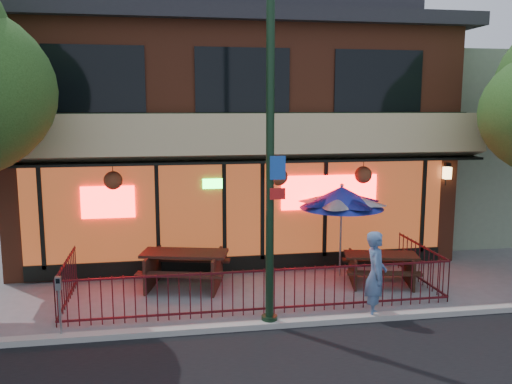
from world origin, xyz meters
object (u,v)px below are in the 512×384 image
Objects in this scene: patio_umbrella at (342,197)px; parking_meter_near at (59,297)px; picnic_table_right at (381,264)px; pedestrian at (376,275)px; street_light at (270,170)px; picnic_table_left at (185,264)px.

parking_meter_near is (-6.40, -2.80, -1.24)m from patio_umbrella.
picnic_table_right is 1.64× the size of parking_meter_near.
picnic_table_right is at bearing -5.73° from pedestrian.
pedestrian is at bearing 1.35° from street_light.
patio_umbrella is at bearing 49.41° from street_light.
pedestrian is (-0.16, -2.75, -1.16)m from patio_umbrella.
street_light is 4.02m from picnic_table_left.
picnic_table_right is (3.20, 2.07, -2.65)m from street_light.
street_light is 3.16m from pedestrian.
street_light reaches higher than picnic_table_left.
patio_umbrella reaches higher than pedestrian.
street_light is at bearing -147.07° from picnic_table_right.
street_light is 4.65m from picnic_table_right.
pedestrian is 6.25m from parking_meter_near.
patio_umbrella is (2.40, 2.80, -1.08)m from street_light.
parking_meter_near is at bearing -163.95° from picnic_table_right.
picnic_table_left is 1.91× the size of parking_meter_near.
street_light is 2.88× the size of patio_umbrella.
patio_umbrella reaches higher than picnic_table_left.
pedestrian is at bearing -115.43° from picnic_table_right.
pedestrian reaches higher than parking_meter_near.
pedestrian is (3.82, -2.60, 0.34)m from picnic_table_left.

